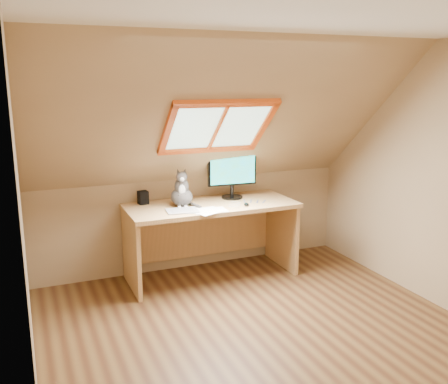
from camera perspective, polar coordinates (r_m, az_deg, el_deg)
name	(u,v)px	position (r m, az deg, el deg)	size (l,w,h in m)	color
ground	(266,337)	(4.25, 4.78, -16.23)	(3.50, 3.50, 0.00)	brown
room_shell	(275,166)	(3.68, 5.86, 2.93)	(3.52, 3.52, 2.41)	tan
desk	(208,224)	(5.28, -1.80, -3.62)	(1.75, 0.77, 0.80)	tan
monitor	(232,172)	(5.32, 0.94, 2.27)	(0.54, 0.23, 0.49)	black
cat	(182,192)	(5.03, -4.87, -0.05)	(0.27, 0.30, 0.40)	#494340
desk_speaker	(143,198)	(5.18, -9.24, -0.63)	(0.09, 0.09, 0.14)	black
graphics_tablet	(182,211)	(4.86, -4.80, -2.15)	(0.30, 0.22, 0.01)	#B2B2B7
mouse	(246,204)	(5.06, 2.58, -1.42)	(0.05, 0.09, 0.03)	black
papers	(207,211)	(4.87, -1.95, -2.13)	(0.35, 0.30, 0.01)	white
cables	(247,202)	(5.18, 2.62, -1.20)	(0.51, 0.26, 0.01)	silver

